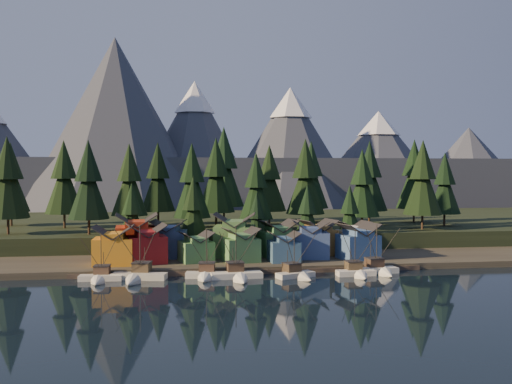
{
  "coord_description": "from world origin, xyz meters",
  "views": [
    {
      "loc": [
        -17.83,
        -111.61,
        23.02
      ],
      "look_at": [
        3.31,
        30.0,
        18.02
      ],
      "focal_mm": 40.0,
      "sensor_mm": 36.0,
      "label": 1
    }
  ],
  "objects": [
    {
      "name": "tree_hill_11",
      "position": [
        38.0,
        50.0,
        19.05
      ],
      "size": [
        10.25,
        10.25,
        23.88
      ],
      "color": "#332319",
      "rests_on": "hillside"
    },
    {
      "name": "house_front_4",
      "position": [
        8.93,
        22.25,
        5.23
      ],
      "size": [
        7.13,
        7.67,
        7.09
      ],
      "rotation": [
        0.0,
        0.0,
        0.03
      ],
      "color": "#33577A",
      "rests_on": "shore_strip"
    },
    {
      "name": "boat_1",
      "position": [
        -24.99,
        11.04,
        2.35
      ],
      "size": [
        12.44,
        13.1,
        12.89
      ],
      "rotation": [
        0.0,
        0.0,
        -0.22
      ],
      "color": "beige",
      "rests_on": "ground"
    },
    {
      "name": "boat_5",
      "position": [
        22.77,
        8.78,
        2.35
      ],
      "size": [
        8.8,
        9.57,
        11.59
      ],
      "rotation": [
        0.0,
        0.0,
        0.02
      ],
      "color": "white",
      "rests_on": "ground"
    },
    {
      "name": "house_front_0",
      "position": [
        -31.14,
        23.82,
        6.24
      ],
      "size": [
        9.1,
        8.61,
        9.03
      ],
      "rotation": [
        0.0,
        0.0,
        -0.01
      ],
      "color": "orange",
      "rests_on": "shore_strip"
    },
    {
      "name": "house_front_6",
      "position": [
        27.94,
        23.59,
        6.12
      ],
      "size": [
        10.18,
        9.8,
        8.79
      ],
      "rotation": [
        0.0,
        0.0,
        0.19
      ],
      "color": "#3E6193",
      "rests_on": "shore_strip"
    },
    {
      "name": "mountain_ridge",
      "position": [
        -4.2,
        213.59,
        26.06
      ],
      "size": [
        560.0,
        190.0,
        90.0
      ],
      "color": "#4C4F62",
      "rests_on": "ground"
    },
    {
      "name": "tree_hill_12",
      "position": [
        46.0,
        66.0,
        20.9
      ],
      "size": [
        11.7,
        11.7,
        27.25
      ],
      "color": "#332319",
      "rests_on": "hillside"
    },
    {
      "name": "tree_hill_10",
      "position": [
        30.0,
        80.0,
        21.19
      ],
      "size": [
        11.93,
        11.93,
        27.79
      ],
      "color": "#332319",
      "rests_on": "hillside"
    },
    {
      "name": "tree_hill_9",
      "position": [
        22.0,
        55.0,
        20.84
      ],
      "size": [
        11.65,
        11.65,
        27.15
      ],
      "color": "#332319",
      "rests_on": "hillside"
    },
    {
      "name": "dock",
      "position": [
        0.0,
        16.5,
        0.5
      ],
      "size": [
        80.0,
        4.0,
        1.0
      ],
      "primitive_type": "cube",
      "color": "#4A3D35",
      "rests_on": "ground"
    },
    {
      "name": "house_back_5",
      "position": [
        29.57,
        32.11,
        6.0
      ],
      "size": [
        8.1,
        8.19,
        8.58
      ],
      "rotation": [
        0.0,
        0.0,
        0.06
      ],
      "color": "white",
      "rests_on": "shore_strip"
    },
    {
      "name": "boat_4",
      "position": [
        9.27,
        8.43,
        2.31
      ],
      "size": [
        9.25,
        9.86,
        11.46
      ],
      "rotation": [
        0.0,
        0.0,
        0.34
      ],
      "color": "beige",
      "rests_on": "ground"
    },
    {
      "name": "tree_hill_4",
      "position": [
        -22.0,
        75.0,
        20.6
      ],
      "size": [
        11.47,
        11.47,
        26.71
      ],
      "color": "#332319",
      "rests_on": "hillside"
    },
    {
      "name": "hillside",
      "position": [
        0.0,
        90.0,
        3.0
      ],
      "size": [
        420.0,
        100.0,
        6.0
      ],
      "primitive_type": "cube",
      "color": "black",
      "rests_on": "ground"
    },
    {
      "name": "tree_hill_3",
      "position": [
        -30.0,
        60.0,
        19.98
      ],
      "size": [
        10.98,
        10.98,
        25.57
      ],
      "color": "#332319",
      "rests_on": "hillside"
    },
    {
      "name": "tree_shore_1",
      "position": [
        -12.0,
        40.0,
        12.73
      ],
      "size": [
        8.83,
        8.83,
        20.56
      ],
      "color": "#332319",
      "rests_on": "shore_strip"
    },
    {
      "name": "house_back_4",
      "position": [
        19.98,
        32.26,
        6.27
      ],
      "size": [
        9.85,
        9.6,
        9.09
      ],
      "rotation": [
        0.0,
        0.0,
        0.22
      ],
      "color": "#AF843E",
      "rests_on": "shore_strip"
    },
    {
      "name": "tree_hill_5",
      "position": [
        -12.0,
        50.0,
        19.82
      ],
      "size": [
        10.86,
        10.86,
        25.29
      ],
      "color": "#332319",
      "rests_on": "hillside"
    },
    {
      "name": "tree_hill_7",
      "position": [
        6.0,
        48.0,
        18.37
      ],
      "size": [
        9.72,
        9.72,
        22.64
      ],
      "color": "#332319",
      "rests_on": "hillside"
    },
    {
      "name": "tree_hill_2",
      "position": [
        -40.0,
        48.0,
        20.15
      ],
      "size": [
        11.11,
        11.11,
        25.88
      ],
      "color": "#332319",
      "rests_on": "hillside"
    },
    {
      "name": "tree_hill_16",
      "position": [
        -68.0,
        78.0,
        20.5
      ],
      "size": [
        11.38,
        11.38,
        26.51
      ],
      "color": "#332319",
      "rests_on": "hillside"
    },
    {
      "name": "house_front_5",
      "position": [
        16.49,
        26.77,
        6.41
      ],
      "size": [
        9.88,
        9.18,
        9.35
      ],
      "rotation": [
        0.0,
        0.0,
        -0.13
      ],
      "color": "#374D82",
      "rests_on": "shore_strip"
    },
    {
      "name": "tree_hill_1",
      "position": [
        -50.0,
        68.0,
        20.65
      ],
      "size": [
        11.5,
        11.5,
        26.8
      ],
      "color": "#332319",
      "rests_on": "hillside"
    },
    {
      "name": "house_back_2",
      "position": [
        -1.81,
        32.58,
        7.28
      ],
      "size": [
        11.82,
        11.13,
        11.01
      ],
      "rotation": [
        0.0,
        0.0,
        -0.17
      ],
      "color": "#4B7640",
      "rests_on": "shore_strip"
    },
    {
      "name": "tree_shore_2",
      "position": [
        5.0,
        40.0,
        10.33
      ],
      "size": [
        6.94,
        6.94,
        16.17
      ],
      "color": "#332319",
      "rests_on": "shore_strip"
    },
    {
      "name": "tree_hill_0",
      "position": [
        -62.0,
        52.0,
        20.7
      ],
      "size": [
        11.54,
        11.54,
        26.89
      ],
      "color": "#332319",
      "rests_on": "hillside"
    },
    {
      "name": "tree_shore_3",
      "position": [
        19.0,
        40.0,
        11.4
      ],
      "size": [
        7.78,
        7.78,
        18.12
      ],
      "color": "#332319",
      "rests_on": "shore_strip"
    },
    {
      "name": "tree_hill_8",
      "position": [
        14.0,
        72.0,
        20.23
      ],
      "size": [
        11.18,
        11.18,
        26.04
      ],
      "color": "#332319",
      "rests_on": "hillside"
    },
    {
      "name": "tree_shore_4",
      "position": [
        31.0,
        40.0,
        11.33
      ],
      "size": [
        7.73,
        7.73,
        18.0
      ],
      "color": "#332319",
      "rests_on": "shore_strip"
    },
    {
      "name": "house_front_1",
      "position": [
        -23.66,
        25.14,
        6.32
      ],
      "size": [
        10.22,
        9.94,
        9.17
      ],
      "rotation": [
        0.0,
        0.0,
        0.18
      ],
      "color": "maroon",
      "rests_on": "shore_strip"
    },
    {
      "name": "tree_hill_14",
      "position": [
        64.0,
        72.0,
        21.41
      ],
      "size": [
        12.1,
        12.1,
        28.18
      ],
      "color": "#332319",
      "rests_on": "hillside"
    },
    {
      "name": "house_back_1",
      "position": [
        -18.46,
        33.5,
        6.4
      ],
      "size": [
        9.57,
        9.65,
        9.33
      ],
      "rotation": [
        0.0,
        0.0,
        -0.17
      ],
      "color": "#354D7D",
      "rests_on": "shore_strip"
    },
    {
      "name": "ground",
      "position": [
        0.0,
        0.0,
        0.0
      ],
      "size": [
        500.0,
        500.0,
        0.0
      ],
      "primitive_type": "plane",
      "color": "black",
      "rests_on": "ground"
    },
    {
      "name": "boat_2",
      "position": [
        -10.48,
        11.14,
        2.37
      ],
      "size": [
        9.49,
        10.11,
        11.82
      ],
      "rotation": [
        0.0,
        0.0,
        -0.15
      ],
      "color": "silver",
      "rests_on": "ground"
    },
    {
      "name": "house_front_3",
      "position": [
        -1.3,
        23.79,
        5.75
      ],
      "size": [
        9.21,
        8.92,
        8.09
      ],
      "rotation": [
        0.0,
        0.0,
        0.19
      ],
      "color": "#4C8045",
      "rests_on": "shore_strip"
    },
    {
      "name": "boat_0",
      "position": [
        -32.78,
        11.31,
        2.18
      ],
      "size": [
        9.44,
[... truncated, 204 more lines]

